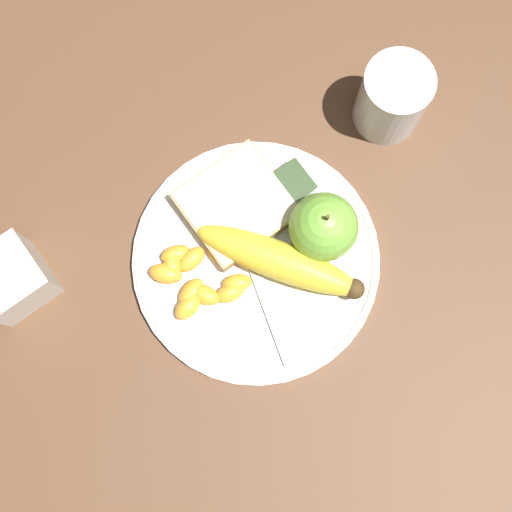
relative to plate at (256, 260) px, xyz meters
The scene contains 19 objects.
ground_plane 0.01m from the plate, ahead, with size 3.00×3.00×0.00m, color brown.
plate is the anchor object (origin of this frame).
juice_glass 0.22m from the plate, 13.27° to the left, with size 0.07×0.07×0.09m.
apple 0.08m from the plate, 14.63° to the right, with size 0.07×0.07×0.08m.
banana 0.03m from the plate, 48.17° to the right, with size 0.13×0.17×0.04m.
bread_slice 0.06m from the plate, 73.99° to the left, with size 0.10×0.10×0.02m.
fork 0.01m from the plate, 135.97° to the right, with size 0.07×0.18×0.00m.
jam_packet 0.08m from the plate, 30.23° to the left, with size 0.05×0.04×0.02m.
orange_segment_0 0.08m from the plate, 141.03° to the left, with size 0.04×0.03×0.02m.
orange_segment_1 0.05m from the plate, 161.96° to the right, with size 0.03×0.02×0.02m.
orange_segment_2 0.09m from the plate, behind, with size 0.04×0.03×0.02m.
orange_segment_3 0.08m from the plate, behind, with size 0.04×0.03×0.02m.
orange_segment_4 0.07m from the plate, behind, with size 0.03×0.04×0.02m.
orange_segment_5 0.04m from the plate, 126.90° to the left, with size 0.03×0.03×0.02m.
orange_segment_6 0.07m from the plate, 145.14° to the left, with size 0.03×0.02×0.02m.
orange_segment_7 0.09m from the plate, 148.78° to the left, with size 0.03×0.03×0.02m.
orange_segment_8 0.10m from the plate, 154.00° to the left, with size 0.04×0.04×0.02m.
orange_segment_9 0.03m from the plate, 162.58° to the right, with size 0.04×0.03×0.02m.
condiment_caddy 0.25m from the plate, 149.42° to the left, with size 0.07×0.07×0.06m.
Camera 1 is at (-0.08, -0.11, 0.74)m, focal length 50.00 mm.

